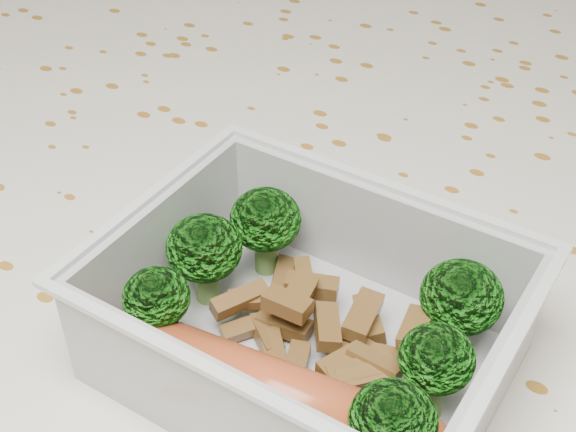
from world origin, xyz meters
The scene contains 6 objects.
dining_table centered at (0.00, 0.00, 0.67)m, with size 1.40×0.90×0.75m.
tablecloth centered at (0.00, 0.00, 0.72)m, with size 1.46×0.96×0.19m.
lunch_container centered at (0.05, -0.05, 0.78)m, with size 0.17×0.13×0.06m.
broccoli_florets centered at (0.05, -0.04, 0.79)m, with size 0.15×0.10×0.05m.
meat_pile centered at (0.05, -0.04, 0.77)m, with size 0.09×0.07×0.03m.
sausage centered at (0.06, -0.08, 0.77)m, with size 0.15×0.04×0.03m.
Camera 1 is at (0.17, -0.24, 1.03)m, focal length 50.00 mm.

